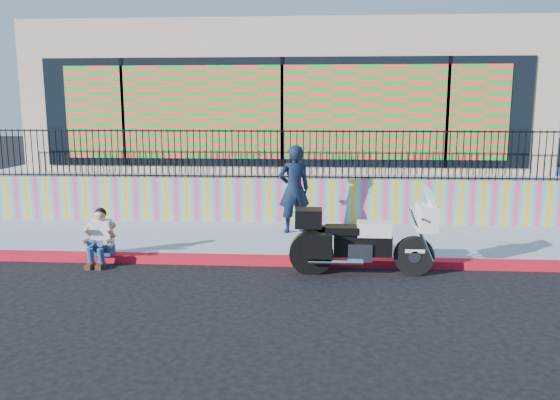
{
  "coord_description": "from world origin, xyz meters",
  "views": [
    {
      "loc": [
        0.92,
        -10.11,
        2.99
      ],
      "look_at": [
        0.15,
        1.2,
        1.06
      ],
      "focal_mm": 35.0,
      "sensor_mm": 36.0,
      "label": 1
    }
  ],
  "objects": [
    {
      "name": "sidewalk",
      "position": [
        0.0,
        1.65,
        0.07
      ],
      "size": [
        16.0,
        3.0,
        0.15
      ],
      "primitive_type": "cube",
      "color": "#8D95A9",
      "rests_on": "ground"
    },
    {
      "name": "metal_fence",
      "position": [
        0.0,
        3.25,
        1.85
      ],
      "size": [
        15.8,
        0.04,
        1.2
      ],
      "primitive_type": null,
      "color": "black",
      "rests_on": "mural_wall"
    },
    {
      "name": "red_curb",
      "position": [
        0.0,
        0.0,
        0.07
      ],
      "size": [
        16.0,
        0.3,
        0.15
      ],
      "primitive_type": "cube",
      "color": "red",
      "rests_on": "ground"
    },
    {
      "name": "ground",
      "position": [
        0.0,
        0.0,
        0.0
      ],
      "size": [
        90.0,
        90.0,
        0.0
      ],
      "primitive_type": "plane",
      "color": "black",
      "rests_on": "ground"
    },
    {
      "name": "mural_wall",
      "position": [
        0.0,
        3.25,
        0.7
      ],
      "size": [
        16.0,
        0.2,
        1.1
      ],
      "primitive_type": "cube",
      "color": "#E73C72",
      "rests_on": "sidewalk"
    },
    {
      "name": "elevated_platform",
      "position": [
        0.0,
        8.35,
        0.62
      ],
      "size": [
        16.0,
        10.0,
        1.25
      ],
      "primitive_type": "cube",
      "color": "#8D95A9",
      "rests_on": "ground"
    },
    {
      "name": "storefront_building",
      "position": [
        0.0,
        8.13,
        3.25
      ],
      "size": [
        14.0,
        8.06,
        4.0
      ],
      "color": "tan",
      "rests_on": "elevated_platform"
    },
    {
      "name": "police_motorcycle",
      "position": [
        1.7,
        -0.51,
        0.67
      ],
      "size": [
        2.55,
        0.84,
        1.59
      ],
      "color": "black",
      "rests_on": "ground"
    },
    {
      "name": "seated_man",
      "position": [
        -3.21,
        -0.26,
        0.45
      ],
      "size": [
        0.54,
        0.71,
        1.06
      ],
      "color": "navy",
      "rests_on": "ground"
    },
    {
      "name": "police_officer",
      "position": [
        0.4,
        2.14,
        1.15
      ],
      "size": [
        0.84,
        0.67,
        2.0
      ],
      "primitive_type": "imported",
      "rotation": [
        0.0,
        0.0,
        3.43
      ],
      "color": "black",
      "rests_on": "sidewalk"
    }
  ]
}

